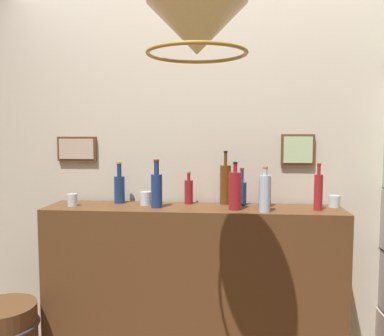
{
  "coord_description": "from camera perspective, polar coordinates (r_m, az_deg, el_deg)",
  "views": [
    {
      "loc": [
        0.23,
        -1.65,
        1.55
      ],
      "look_at": [
        0.0,
        0.79,
        1.34
      ],
      "focal_mm": 37.92,
      "sensor_mm": 36.0,
      "label": 1
    }
  ],
  "objects": [
    {
      "name": "panelled_rear_partition",
      "position": [
        2.76,
        0.59,
        3.87
      ],
      "size": [
        3.72,
        0.15,
        2.84
      ],
      "color": "beige",
      "rests_on": "ground"
    },
    {
      "name": "bar_shelf_unit",
      "position": [
        2.7,
        0.1,
        -16.96
      ],
      "size": [
        1.85,
        0.36,
        1.09
      ],
      "primitive_type": "cube",
      "color": "brown",
      "rests_on": "ground"
    },
    {
      "name": "liquor_bottle_port",
      "position": [
        2.52,
        -5.0,
        -2.95
      ],
      "size": [
        0.07,
        0.07,
        0.3
      ],
      "color": "navy",
      "rests_on": "bar_shelf_unit"
    },
    {
      "name": "liquor_bottle_rum",
      "position": [
        2.59,
        10.21,
        -3.22
      ],
      "size": [
        0.08,
        0.08,
        0.25
      ],
      "color": "maroon",
      "rests_on": "bar_shelf_unit"
    },
    {
      "name": "liquor_bottle_amaro",
      "position": [
        2.65,
        -0.47,
        -3.26
      ],
      "size": [
        0.06,
        0.06,
        0.21
      ],
      "color": "maroon",
      "rests_on": "bar_shelf_unit"
    },
    {
      "name": "liquor_bottle_gin",
      "position": [
        2.54,
        17.34,
        -3.14
      ],
      "size": [
        0.05,
        0.05,
        0.28
      ],
      "color": "#A82125",
      "rests_on": "bar_shelf_unit"
    },
    {
      "name": "liquor_bottle_sherry",
      "position": [
        2.62,
        7.02,
        -3.39
      ],
      "size": [
        0.06,
        0.06,
        0.24
      ],
      "color": "navy",
      "rests_on": "bar_shelf_unit"
    },
    {
      "name": "liquor_bottle_brandy",
      "position": [
        2.64,
        4.72,
        -2.23
      ],
      "size": [
        0.07,
        0.07,
        0.35
      ],
      "color": "brown",
      "rests_on": "bar_shelf_unit"
    },
    {
      "name": "liquor_bottle_mezcal",
      "position": [
        2.46,
        6.08,
        -3.14
      ],
      "size": [
        0.08,
        0.08,
        0.29
      ],
      "color": "maroon",
      "rests_on": "bar_shelf_unit"
    },
    {
      "name": "liquor_bottle_vermouth",
      "position": [
        2.41,
        10.19,
        -3.46
      ],
      "size": [
        0.07,
        0.07,
        0.27
      ],
      "color": "silver",
      "rests_on": "bar_shelf_unit"
    },
    {
      "name": "liquor_bottle_bourbon",
      "position": [
        2.72,
        -10.17,
        -2.75
      ],
      "size": [
        0.07,
        0.07,
        0.27
      ],
      "color": "navy",
      "rests_on": "bar_shelf_unit"
    },
    {
      "name": "glass_tumbler_rocks",
      "position": [
        2.69,
        19.38,
        -4.44
      ],
      "size": [
        0.07,
        0.07,
        0.07
      ],
      "color": "silver",
      "rests_on": "bar_shelf_unit"
    },
    {
      "name": "glass_tumbler_highball",
      "position": [
        2.68,
        -16.47,
        -4.33
      ],
      "size": [
        0.06,
        0.06,
        0.08
      ],
      "color": "silver",
      "rests_on": "bar_shelf_unit"
    },
    {
      "name": "glass_tumbler_shot",
      "position": [
        2.63,
        -6.52,
        -4.27
      ],
      "size": [
        0.07,
        0.07,
        0.09
      ],
      "color": "silver",
      "rests_on": "bar_shelf_unit"
    },
    {
      "name": "pendant_lamp",
      "position": [
        1.74,
        0.7,
        18.77
      ],
      "size": [
        0.42,
        0.42,
        0.51
      ],
      "color": "beige"
    }
  ]
}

